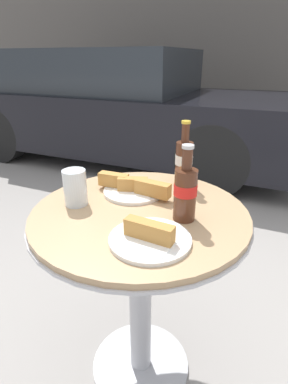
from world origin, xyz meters
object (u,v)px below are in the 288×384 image
cola_bottle_left (186,191)px  lunch_plate_near (150,237)px  bistro_table (140,259)px  parked_car (118,109)px  cola_bottle_right (184,161)px  lunch_plate_far (134,188)px  drinking_glass (75,189)px

cola_bottle_left → lunch_plate_near: 0.19m
bistro_table → parked_car: size_ratio=0.18×
cola_bottle_left → cola_bottle_right: 0.26m
cola_bottle_right → lunch_plate_far: (-0.15, -0.14, -0.08)m
drinking_glass → lunch_plate_near: drinking_glass is taller
cola_bottle_left → drinking_glass: size_ratio=1.93×
cola_bottle_left → parked_car: 3.15m
bistro_table → cola_bottle_right: cola_bottle_right is taller
bistro_table → drinking_glass: (-0.22, -0.05, 0.26)m
drinking_glass → bistro_table: bearing=12.3°
lunch_plate_far → parked_car: (-1.43, 2.56, -0.16)m
cola_bottle_right → lunch_plate_near: size_ratio=1.11×
bistro_table → lunch_plate_near: bearing=-57.4°
cola_bottle_left → lunch_plate_near: size_ratio=1.04×
drinking_glass → lunch_plate_near: size_ratio=0.54×
cola_bottle_right → lunch_plate_far: bearing=-135.3°
cola_bottle_right → drinking_glass: cola_bottle_right is taller
bistro_table → lunch_plate_far: (-0.08, 0.11, 0.22)m
lunch_plate_far → bistro_table: bearing=-56.1°
cola_bottle_left → lunch_plate_far: 0.26m
lunch_plate_near → parked_car: bearing=119.6°
drinking_glass → lunch_plate_near: (0.32, -0.11, -0.04)m
lunch_plate_near → drinking_glass: bearing=160.5°
bistro_table → lunch_plate_near: lunch_plate_near is taller
bistro_table → parked_car: 3.06m
parked_car → cola_bottle_left: bearing=-58.1°
parked_car → bistro_table: bearing=-60.6°
lunch_plate_far → drinking_glass: bearing=-132.0°
lunch_plate_near → lunch_plate_far: lunch_plate_far is taller
cola_bottle_left → drinking_glass: bearing=-171.9°
lunch_plate_far → lunch_plate_near: bearing=-56.8°
cola_bottle_right → bistro_table: bearing=-105.6°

